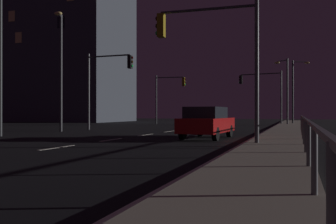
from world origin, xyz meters
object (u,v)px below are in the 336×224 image
(street_lamp_median, at_px, (296,85))
(building_distant, at_px, (63,24))
(car, at_px, (207,122))
(street_lamp_mid_block, at_px, (61,62))
(street_lamp_across_street, at_px, (285,85))
(traffic_light_mid_right, at_px, (169,90))
(street_lamp_far_end, at_px, (2,48))
(traffic_light_overhead_east, at_px, (262,87))
(traffic_light_far_center, at_px, (107,76))
(traffic_light_near_left, at_px, (211,43))

(street_lamp_median, height_order, building_distant, building_distant)
(car, xyz_separation_m, street_lamp_median, (4.03, 24.96, 3.57))
(street_lamp_mid_block, bearing_deg, street_lamp_across_street, 52.54)
(street_lamp_across_street, bearing_deg, traffic_light_mid_right, -173.32)
(street_lamp_across_street, height_order, building_distant, building_distant)
(car, distance_m, building_distant, 42.99)
(street_lamp_median, distance_m, street_lamp_mid_block, 26.75)
(car, bearing_deg, street_lamp_far_end, -167.11)
(car, bearing_deg, street_lamp_across_street, 81.68)
(traffic_light_overhead_east, relative_size, street_lamp_far_end, 0.69)
(traffic_light_mid_right, height_order, building_distant, building_distant)
(traffic_light_overhead_east, relative_size, building_distant, 0.19)
(car, distance_m, traffic_light_far_center, 11.42)
(car, xyz_separation_m, street_lamp_mid_block, (-10.87, 2.75, 3.90))
(traffic_light_far_center, bearing_deg, street_lamp_median, 55.17)
(traffic_light_far_center, bearing_deg, traffic_light_overhead_east, 58.92)
(car, height_order, traffic_light_far_center, traffic_light_far_center)
(street_lamp_mid_block, height_order, street_lamp_across_street, street_lamp_mid_block)
(street_lamp_median, distance_m, street_lamp_across_street, 4.15)
(street_lamp_far_end, bearing_deg, street_lamp_median, 61.68)
(traffic_light_overhead_east, distance_m, street_lamp_median, 4.31)
(street_lamp_across_street, bearing_deg, street_lamp_mid_block, -127.46)
(traffic_light_far_center, xyz_separation_m, street_lamp_mid_block, (-1.70, -3.24, 0.66))
(traffic_light_mid_right, distance_m, street_lamp_far_end, 22.04)
(street_lamp_median, bearing_deg, street_lamp_across_street, -103.56)
(car, distance_m, traffic_light_overhead_east, 22.54)
(traffic_light_overhead_east, relative_size, street_lamp_median, 0.80)
(traffic_light_overhead_east, height_order, street_lamp_median, street_lamp_median)
(car, relative_size, traffic_light_near_left, 0.81)
(street_lamp_mid_block, bearing_deg, car, -14.18)
(car, relative_size, street_lamp_across_street, 0.67)
(traffic_light_overhead_east, bearing_deg, car, -91.69)
(traffic_light_mid_right, bearing_deg, street_lamp_far_end, -94.09)
(street_lamp_across_street, bearing_deg, traffic_light_far_center, -129.29)
(traffic_light_mid_right, relative_size, traffic_light_far_center, 0.94)
(car, xyz_separation_m, traffic_light_mid_right, (-9.17, 19.50, 3.00))
(traffic_light_far_center, height_order, street_lamp_far_end, street_lamp_far_end)
(traffic_light_mid_right, distance_m, street_lamp_across_street, 12.32)
(traffic_light_near_left, relative_size, traffic_light_overhead_east, 0.98)
(traffic_light_overhead_east, height_order, street_lamp_mid_block, street_lamp_mid_block)
(street_lamp_mid_block, distance_m, street_lamp_far_end, 5.21)
(street_lamp_mid_block, bearing_deg, traffic_light_far_center, 62.28)
(traffic_light_overhead_east, bearing_deg, traffic_light_far_center, -121.08)
(car, relative_size, traffic_light_overhead_east, 0.79)
(street_lamp_median, xyz_separation_m, building_distant, (-33.51, 2.97, 10.55))
(traffic_light_near_left, height_order, traffic_light_far_center, traffic_light_far_center)
(traffic_light_mid_right, height_order, traffic_light_overhead_east, traffic_light_overhead_east)
(street_lamp_far_end, height_order, street_lamp_across_street, street_lamp_far_end)
(car, xyz_separation_m, street_lamp_across_street, (3.06, 20.94, 3.37))
(car, height_order, street_lamp_far_end, street_lamp_far_end)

